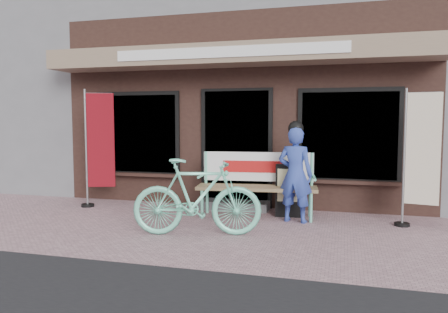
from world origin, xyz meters
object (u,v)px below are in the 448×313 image
(bench, at_px, (257,179))
(menu_stand, at_px, (289,190))
(nobori_cream, at_px, (420,156))
(bicycle, at_px, (197,197))
(person, at_px, (295,173))
(nobori_red, at_px, (98,146))

(bench, height_order, menu_stand, bench)
(nobori_cream, bearing_deg, bicycle, -145.92)
(person, bearing_deg, bench, 169.39)
(nobori_red, bearing_deg, nobori_cream, -23.02)
(bicycle, xyz_separation_m, menu_stand, (1.10, 1.49, -0.09))
(nobori_cream, bearing_deg, menu_stand, -174.40)
(person, bearing_deg, bicycle, -125.89)
(bicycle, relative_size, nobori_cream, 0.86)
(person, distance_m, nobori_red, 3.70)
(nobori_cream, xyz_separation_m, menu_stand, (-1.96, 0.18, -0.63))
(person, height_order, menu_stand, person)
(nobori_red, height_order, menu_stand, nobori_red)
(person, xyz_separation_m, nobori_red, (-3.67, 0.27, 0.34))
(nobori_cream, height_order, menu_stand, nobori_cream)
(bicycle, bearing_deg, person, -60.05)
(nobori_cream, bearing_deg, person, -165.18)
(nobori_red, relative_size, menu_stand, 2.46)
(bench, xyz_separation_m, menu_stand, (0.53, 0.05, -0.17))
(bench, height_order, person, person)
(bench, distance_m, person, 0.73)
(nobori_cream, relative_size, menu_stand, 2.36)
(bench, distance_m, menu_stand, 0.56)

